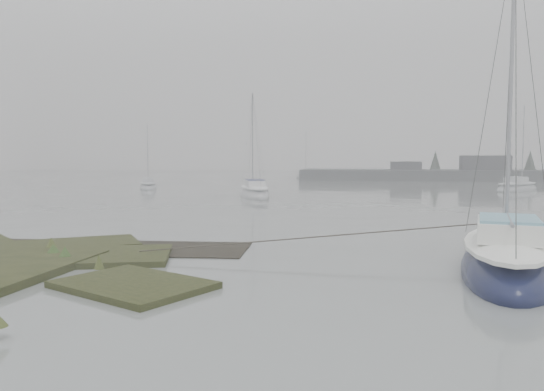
{
  "coord_description": "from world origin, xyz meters",
  "views": [
    {
      "loc": [
        6.2,
        -12.13,
        3.15
      ],
      "look_at": [
        2.64,
        5.85,
        1.8
      ],
      "focal_mm": 35.0,
      "sensor_mm": 36.0,
      "label": 1
    }
  ],
  "objects": [
    {
      "name": "far_shoreline",
      "position": [
        26.84,
        61.9,
        0.85
      ],
      "size": [
        60.0,
        8.0,
        4.15
      ],
      "color": "#4C4F51",
      "rests_on": "ground"
    },
    {
      "name": "sailboat_main",
      "position": [
        9.66,
        2.85,
        0.31
      ],
      "size": [
        3.55,
        7.42,
        10.05
      ],
      "rotation": [
        0.0,
        0.0,
        -0.18
      ],
      "color": "#111533",
      "rests_on": "ground"
    },
    {
      "name": "sailboat_far_c",
      "position": [
        -3.32,
        63.21,
        0.23
      ],
      "size": [
        5.1,
        4.79,
        7.44
      ],
      "rotation": [
        0.0,
        0.0,
        0.85
      ],
      "color": "#B4B8BE",
      "rests_on": "ground"
    },
    {
      "name": "sailboat_far_b",
      "position": [
        18.82,
        39.64,
        0.26
      ],
      "size": [
        5.49,
        5.78,
        8.48
      ],
      "rotation": [
        0.0,
        0.0,
        -0.74
      ],
      "color": "#A7AEB1",
      "rests_on": "ground"
    },
    {
      "name": "sailboat_far_a",
      "position": [
        -15.73,
        36.23,
        0.21
      ],
      "size": [
        3.48,
        5.11,
        6.89
      ],
      "rotation": [
        0.0,
        0.0,
        0.43
      ],
      "color": "#B9BDC3",
      "rests_on": "ground"
    },
    {
      "name": "sailboat_white",
      "position": [
        -3.19,
        28.21,
        0.27
      ],
      "size": [
        4.31,
        6.56,
        8.82
      ],
      "rotation": [
        0.0,
        0.0,
        0.4
      ],
      "color": "silver",
      "rests_on": "ground"
    },
    {
      "name": "ground",
      "position": [
        0.0,
        30.0,
        0.0
      ],
      "size": [
        160.0,
        160.0,
        0.0
      ],
      "primitive_type": "plane",
      "color": "slate",
      "rests_on": "ground"
    }
  ]
}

